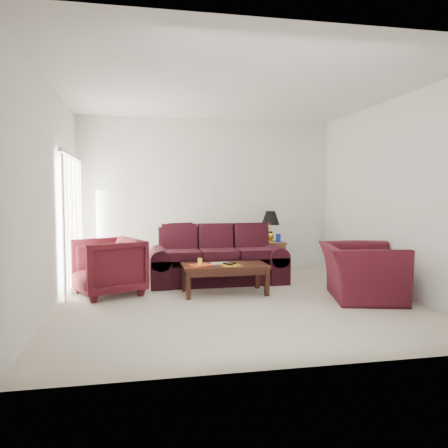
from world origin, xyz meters
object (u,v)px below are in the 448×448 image
object	(u,v)px
sofa	(218,255)
floor_lamp	(103,234)
end_table	(269,257)
coffee_table	(225,279)
armchair_right	(361,272)
armchair_left	(108,267)

from	to	relation	value
sofa	floor_lamp	bearing A→B (deg)	155.34
sofa	floor_lamp	xyz separation A→B (m)	(-1.97, 0.74, 0.34)
end_table	coffee_table	world-z (taller)	end_table
coffee_table	end_table	bearing A→B (deg)	67.02
coffee_table	sofa	bearing A→B (deg)	100.62
armchair_right	coffee_table	xyz separation A→B (m)	(-1.90, 0.70, -0.17)
end_table	armchair_right	distance (m)	2.45
floor_lamp	armchair_left	xyz separation A→B (m)	(0.17, -1.32, -0.38)
floor_lamp	armchair_left	bearing A→B (deg)	-82.77
coffee_table	floor_lamp	bearing A→B (deg)	154.20
end_table	armchair_left	distance (m)	3.29
floor_lamp	armchair_left	world-z (taller)	floor_lamp
armchair_right	coffee_table	distance (m)	2.04
floor_lamp	armchair_right	xyz separation A→B (m)	(3.83, -2.28, -0.41)
armchair_right	coffee_table	world-z (taller)	armchair_right
end_table	sofa	bearing A→B (deg)	-145.47
sofa	armchair_right	world-z (taller)	sofa
end_table	coffee_table	size ratio (longest dim) A/B	0.46
floor_lamp	armchair_right	distance (m)	4.48
end_table	armchair_left	bearing A→B (deg)	-155.01
floor_lamp	end_table	bearing A→B (deg)	1.29
sofa	armchair_left	bearing A→B (deg)	-166.37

